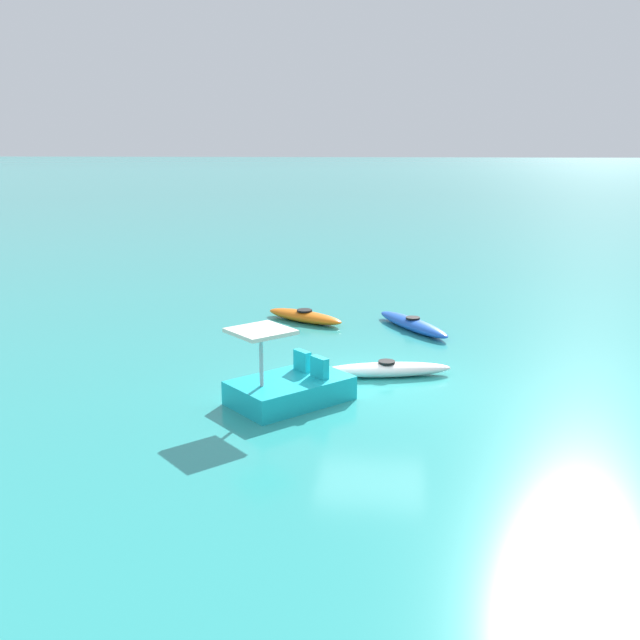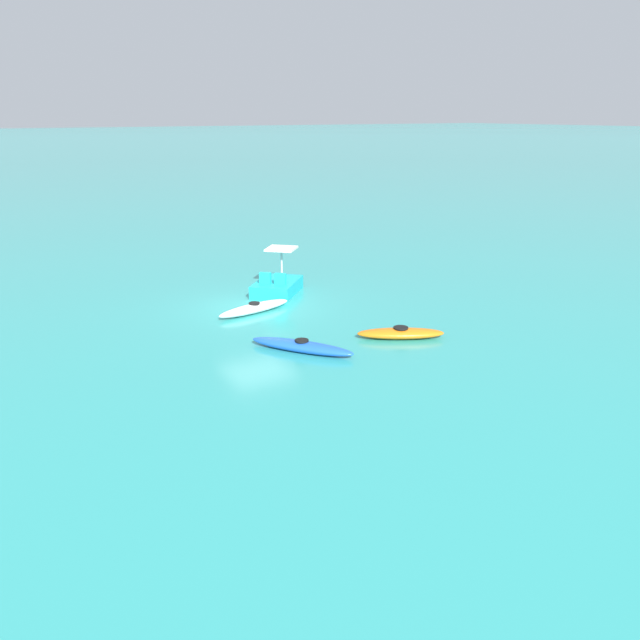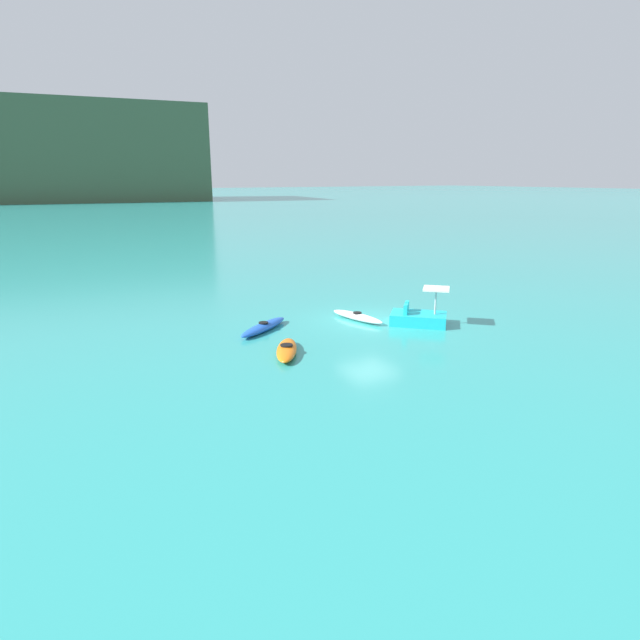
{
  "view_description": "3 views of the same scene",
  "coord_description": "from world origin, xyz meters",
  "px_view_note": "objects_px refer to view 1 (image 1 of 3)",
  "views": [
    {
      "loc": [
        15.24,
        0.62,
        5.22
      ],
      "look_at": [
        -3.79,
        -1.64,
        0.47
      ],
      "focal_mm": 39.79,
      "sensor_mm": 36.0,
      "label": 1
    },
    {
      "loc": [
        -21.19,
        10.47,
        6.81
      ],
      "look_at": [
        -3.06,
        -0.82,
        0.22
      ],
      "focal_mm": 38.01,
      "sensor_mm": 36.0,
      "label": 2
    },
    {
      "loc": [
        -13.83,
        -18.77,
        6.29
      ],
      "look_at": [
        -2.52,
        0.19,
        0.31
      ],
      "focal_mm": 29.64,
      "sensor_mm": 36.0,
      "label": 3
    }
  ],
  "objects_px": {
    "kayak_blue": "(413,324)",
    "pedal_boat_cyan": "(289,387)",
    "kayak_white": "(387,369)",
    "kayak_orange": "(305,316)"
  },
  "relations": [
    {
      "from": "kayak_blue",
      "to": "pedal_boat_cyan",
      "type": "distance_m",
      "value": 6.85
    },
    {
      "from": "kayak_white",
      "to": "kayak_blue",
      "type": "bearing_deg",
      "value": 171.75
    },
    {
      "from": "kayak_blue",
      "to": "pedal_boat_cyan",
      "type": "bearing_deg",
      "value": -22.36
    },
    {
      "from": "kayak_white",
      "to": "kayak_blue",
      "type": "height_order",
      "value": "same"
    },
    {
      "from": "kayak_white",
      "to": "pedal_boat_cyan",
      "type": "distance_m",
      "value": 2.77
    },
    {
      "from": "kayak_blue",
      "to": "kayak_orange",
      "type": "xyz_separation_m",
      "value": [
        -0.58,
        -3.25,
        0.0
      ]
    },
    {
      "from": "kayak_orange",
      "to": "pedal_boat_cyan",
      "type": "distance_m",
      "value": 6.94
    },
    {
      "from": "kayak_white",
      "to": "kayak_blue",
      "type": "relative_size",
      "value": 0.99
    },
    {
      "from": "kayak_orange",
      "to": "pedal_boat_cyan",
      "type": "height_order",
      "value": "pedal_boat_cyan"
    },
    {
      "from": "kayak_orange",
      "to": "kayak_blue",
      "type": "bearing_deg",
      "value": 79.92
    }
  ]
}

